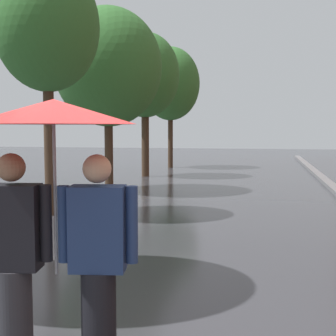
{
  "coord_description": "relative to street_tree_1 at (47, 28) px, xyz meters",
  "views": [
    {
      "loc": [
        1.05,
        -3.35,
        1.89
      ],
      "look_at": [
        -0.17,
        2.91,
        1.35
      ],
      "focal_mm": 51.63,
      "sensor_mm": 36.0,
      "label": 1
    }
  ],
  "objects": [
    {
      "name": "street_tree_1",
      "position": [
        0.0,
        0.0,
        0.0
      ],
      "size": [
        2.2,
        2.2,
        5.36
      ],
      "color": "#473323",
      "rests_on": "ground"
    },
    {
      "name": "street_tree_2",
      "position": [
        -0.0,
        4.08,
        -0.33
      ],
      "size": [
        3.17,
        3.17,
        5.4
      ],
      "color": "#473323",
      "rests_on": "ground"
    },
    {
      "name": "street_tree_3",
      "position": [
        0.04,
        8.45,
        -0.11
      ],
      "size": [
        2.63,
        2.63,
        5.5
      ],
      "color": "#473323",
      "rests_on": "ground"
    },
    {
      "name": "street_tree_4",
      "position": [
        0.23,
        12.67,
        -0.07
      ],
      "size": [
        2.73,
        2.73,
        5.62
      ],
      "color": "#473323",
      "rests_on": "ground"
    },
    {
      "name": "couple_under_umbrella",
      "position": [
        2.99,
        -6.36,
        -2.54
      ],
      "size": [
        1.21,
        1.2,
        2.09
      ],
      "color": "#2D2D33",
      "rests_on": "ground"
    }
  ]
}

